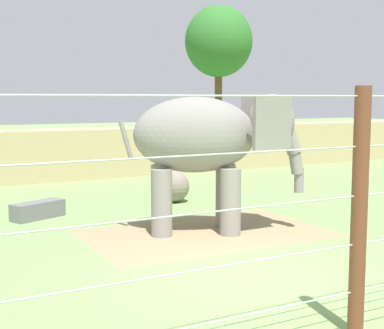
{
  "coord_description": "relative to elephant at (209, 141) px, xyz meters",
  "views": [
    {
      "loc": [
        -5.4,
        -7.99,
        3.08
      ],
      "look_at": [
        1.4,
        4.58,
        1.4
      ],
      "focal_mm": 52.77,
      "sensor_mm": 36.0,
      "label": 1
    }
  ],
  "objects": [
    {
      "name": "ground_plane",
      "position": [
        -1.08,
        -3.17,
        -2.11
      ],
      "size": [
        120.0,
        120.0,
        0.0
      ],
      "primitive_type": "plane",
      "color": "#759956"
    },
    {
      "name": "dirt_patch",
      "position": [
        -0.19,
        -0.15,
        -2.1
      ],
      "size": [
        5.52,
        3.58,
        0.01
      ],
      "primitive_type": "cube",
      "rotation": [
        0.0,
        0.0,
        -0.02
      ],
      "color": "#937F5B",
      "rests_on": "ground"
    },
    {
      "name": "embankment_wall",
      "position": [
        -1.08,
        10.11,
        -1.15
      ],
      "size": [
        36.0,
        1.8,
        1.91
      ],
      "primitive_type": "cube",
      "color": "tan",
      "rests_on": "ground"
    },
    {
      "name": "elephant",
      "position": [
        0.0,
        0.0,
        0.0
      ],
      "size": [
        3.99,
        2.76,
        3.18
      ],
      "color": "gray",
      "rests_on": "ground"
    },
    {
      "name": "enrichment_ball",
      "position": [
        0.94,
        3.71,
        -1.63
      ],
      "size": [
        0.95,
        0.95,
        0.95
      ],
      "primitive_type": "sphere",
      "color": "gray",
      "rests_on": "ground"
    },
    {
      "name": "cable_fence",
      "position": [
        -1.12,
        -5.94,
        -0.48
      ],
      "size": [
        12.48,
        0.21,
        3.24
      ],
      "color": "brown",
      "rests_on": "ground"
    },
    {
      "name": "feed_trough",
      "position": [
        -3.19,
        3.28,
        -1.89
      ],
      "size": [
        1.48,
        1.02,
        0.44
      ],
      "color": "slate",
      "rests_on": "ground"
    },
    {
      "name": "tree_far_left",
      "position": [
        10.85,
        17.62,
        4.24
      ],
      "size": [
        3.96,
        3.96,
        8.48
      ],
      "color": "brown",
      "rests_on": "ground"
    }
  ]
}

